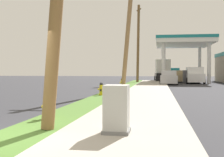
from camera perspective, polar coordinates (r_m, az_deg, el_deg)
grass_verge at (r=6.90m, az=-18.33°, el=-11.08°), size 1.40×80.00×0.12m
sidewalk_slab at (r=6.22m, az=1.37°, el=-12.39°), size 3.20×80.00×0.12m
fire_hydrant_nearest at (r=9.40m, az=-11.73°, el=-5.31°), size 0.42×0.38×0.74m
fire_hydrant_second at (r=17.85m, az=-2.01°, el=-2.08°), size 0.42×0.38×0.74m
fire_hydrant_third at (r=27.57m, az=1.86°, el=-0.82°), size 0.42×0.37×0.74m
utility_pole_midground at (r=23.24m, az=3.13°, el=10.58°), size 1.72×0.37×10.05m
utility_pole_background at (r=38.57m, az=4.89°, el=6.60°), size 0.73×1.33×9.59m
utility_cabinet at (r=7.08m, az=0.85°, el=-6.00°), size 0.61×0.68×1.10m
car_tan_by_near_pump at (r=41.90m, az=11.97°, el=0.31°), size 2.25×4.63×1.57m
car_silver_by_far_pump at (r=34.85m, az=10.53°, el=0.09°), size 2.03×4.54×1.57m
truck_white_at_forecourt at (r=38.70m, az=14.96°, el=0.48°), size 2.21×5.44×1.97m
truck_teal_on_apron at (r=49.52m, az=11.40°, el=0.71°), size 2.44×5.52×1.97m
truck_black_at_far_bay at (r=45.22m, az=9.36°, el=1.37°), size 2.42×6.49×3.11m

